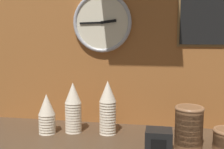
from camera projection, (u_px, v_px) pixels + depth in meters
The scene contains 8 objects.
ground_plane at pixel (122, 144), 1.34m from camera, with size 1.60×0.56×0.04m, color #4C3826.
wall_tiled_back at pixel (129, 30), 1.52m from camera, with size 1.60×0.03×1.05m.
cup_stack_center_left at pixel (73, 107), 1.44m from camera, with size 0.09×0.09×0.26m.
cup_stack_left at pixel (47, 114), 1.42m from camera, with size 0.09×0.09×0.20m.
cup_stack_center at pixel (108, 107), 1.41m from camera, with size 0.09×0.09×0.27m.
bowl_stack_right at pixel (189, 127), 1.23m from camera, with size 0.13×0.13×0.19m.
wall_clock at pixel (102, 23), 1.51m from camera, with size 0.32×0.03×0.32m.
napkin_dispenser at pixel (159, 142), 1.17m from camera, with size 0.11×0.10×0.11m.
Camera 1 is at (0.18, -1.27, 0.50)m, focal length 45.00 mm.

